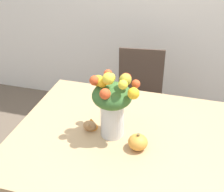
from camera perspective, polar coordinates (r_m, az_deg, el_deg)
name	(u,v)px	position (r m, az deg, el deg)	size (l,w,h in m)	color
dining_table	(119,147)	(1.93, 1.28, -9.25)	(1.27, 1.12, 0.76)	tan
flower_vase	(112,103)	(1.75, 0.06, -1.36)	(0.28, 0.26, 0.42)	silver
pumpkin	(138,142)	(1.76, 4.75, -8.39)	(0.11, 0.11, 0.10)	gold
turkey_figurine	(91,124)	(1.91, -3.91, -5.12)	(0.08, 0.11, 0.07)	#A87A4C
dining_chair_near_window	(139,99)	(2.78, 4.96, -0.49)	(0.47, 0.47, 0.89)	#47382D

